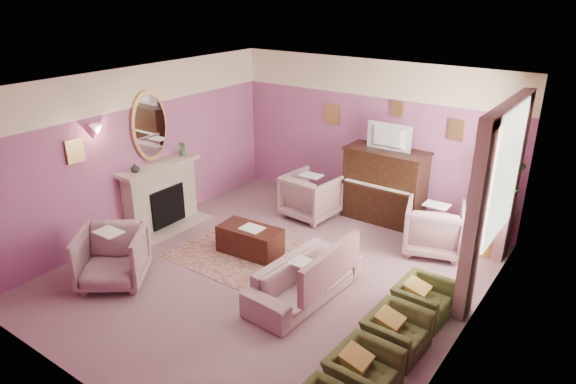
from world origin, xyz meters
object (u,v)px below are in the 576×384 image
Objects in this scene: television at (387,135)px; side_table at (482,228)px; piano at (384,186)px; sofa at (305,273)px; floral_armchair_right at (434,225)px; coffee_table at (250,240)px; olive_chair_c at (397,327)px; floral_armchair_left at (311,194)px; olive_chair_d at (424,295)px; olive_chair_b at (364,367)px; floral_armchair_front at (112,255)px.

side_table is (1.78, -0.02, -1.25)m from television.
side_table is at bearing -2.20° from piano.
sofa is 2.46m from floral_armchair_right.
olive_chair_c is (2.88, -0.83, 0.09)m from coffee_table.
television is at bearing 118.49° from olive_chair_c.
floral_armchair_right is (2.32, 0.01, 0.00)m from floral_armchair_left.
olive_chair_c is 1.04× the size of side_table.
floral_armchair_right reaches higher than side_table.
sofa is 1.52m from olive_chair_c.
coffee_table is 1.10× the size of floral_armchair_right.
olive_chair_d is at bearing 18.99° from sofa.
floral_armchair_left is at bearing 130.15° from olive_chair_b.
coffee_table is (-1.16, -2.38, -0.43)m from piano.
olive_chair_b is 1.00× the size of olive_chair_d.
olive_chair_d is at bearing -73.00° from floral_armchair_right.
olive_chair_b is (2.88, -1.65, 0.09)m from coffee_table.
television reaches higher than piano.
sofa is at bearing -112.74° from floral_armchair_right.
floral_armchair_right is at bearing 36.82° from coffee_table.
television is 4.52m from olive_chair_b.
television is at bearing 63.58° from coffee_table.
floral_armchair_front is at bearing -106.59° from floral_armchair_left.
olive_chair_c is 0.82m from olive_chair_d.
sofa is 2.53× the size of olive_chair_c.
floral_armchair_left is 1.25× the size of olive_chair_c.
floral_armchair_front is (-2.19, -4.19, -0.19)m from piano.
sofa is 3.23m from side_table.
television is 0.88× the size of floral_armchair_left.
piano reaches higher than sofa.
olive_chair_b is at bearing -66.68° from television.
floral_armchair_left is 3.84m from olive_chair_c.
coffee_table is at bearing -143.18° from floral_armchair_right.
floral_armchair_right and floral_armchair_front have the same top height.
olive_chair_d is at bearing -0.14° from coffee_table.
floral_armchair_front is at bearing -165.95° from olive_chair_c.
floral_armchair_left is at bearing -152.33° from television.
television is 2.17m from side_table.
floral_armchair_right is (0.95, 2.27, 0.08)m from sofa.
olive_chair_c is (1.49, -0.31, -0.06)m from sofa.
olive_chair_d is (0.54, -1.76, -0.14)m from floral_armchair_right.
sofa reaches higher than olive_chair_c.
piano is 1.54× the size of floral_armchair_front.
olive_chair_b and olive_chair_d have the same top height.
piano is 1.32m from floral_armchair_left.
coffee_table is 1.37× the size of olive_chair_b.
piano is 1.40× the size of coffee_table.
sofa is 2.53× the size of olive_chair_d.
olive_chair_b is at bearing -90.00° from olive_chair_d.
sofa is at bearing -20.53° from coffee_table.
olive_chair_d is (3.91, 1.80, -0.14)m from floral_armchair_front.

